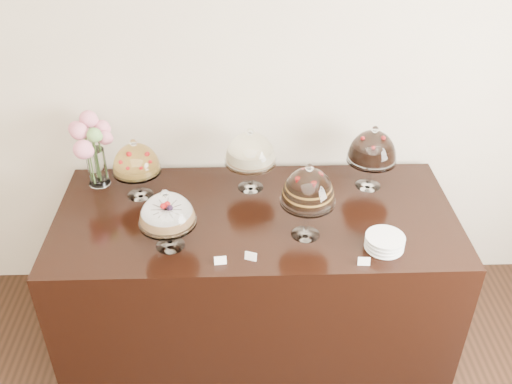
{
  "coord_description": "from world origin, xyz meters",
  "views": [
    {
      "loc": [
        -0.08,
        -0.07,
        2.75
      ],
      "look_at": [
        0.0,
        2.4,
        1.08
      ],
      "focal_mm": 40.0,
      "sensor_mm": 36.0,
      "label": 1
    }
  ],
  "objects_px": {
    "display_counter": "(256,275)",
    "cake_stand_choco_layer": "(308,189)",
    "cake_stand_dark_choco": "(373,149)",
    "cake_stand_cheesecake": "(250,151)",
    "plate_stack": "(385,242)",
    "flower_vase": "(91,144)",
    "cake_stand_sugar_sponge": "(167,212)",
    "cake_stand_fruit_tart": "(136,161)"
  },
  "relations": [
    {
      "from": "cake_stand_sugar_sponge",
      "to": "cake_stand_cheesecake",
      "type": "distance_m",
      "value": 0.67
    },
    {
      "from": "flower_vase",
      "to": "cake_stand_fruit_tart",
      "type": "bearing_deg",
      "value": -24.58
    },
    {
      "from": "cake_stand_sugar_sponge",
      "to": "flower_vase",
      "type": "xyz_separation_m",
      "value": [
        -0.48,
        0.59,
        0.06
      ]
    },
    {
      "from": "cake_stand_sugar_sponge",
      "to": "cake_stand_fruit_tart",
      "type": "distance_m",
      "value": 0.51
    },
    {
      "from": "display_counter",
      "to": "cake_stand_choco_layer",
      "type": "xyz_separation_m",
      "value": [
        0.25,
        -0.19,
        0.73
      ]
    },
    {
      "from": "display_counter",
      "to": "cake_stand_dark_choco",
      "type": "xyz_separation_m",
      "value": [
        0.67,
        0.26,
        0.7
      ]
    },
    {
      "from": "plate_stack",
      "to": "cake_stand_sugar_sponge",
      "type": "bearing_deg",
      "value": 177.03
    },
    {
      "from": "cake_stand_cheesecake",
      "to": "plate_stack",
      "type": "distance_m",
      "value": 0.9
    },
    {
      "from": "display_counter",
      "to": "cake_stand_choco_layer",
      "type": "distance_m",
      "value": 0.8
    },
    {
      "from": "display_counter",
      "to": "cake_stand_choco_layer",
      "type": "height_order",
      "value": "cake_stand_choco_layer"
    },
    {
      "from": "cake_stand_choco_layer",
      "to": "cake_stand_cheesecake",
      "type": "xyz_separation_m",
      "value": [
        -0.28,
        0.46,
        -0.04
      ]
    },
    {
      "from": "cake_stand_cheesecake",
      "to": "flower_vase",
      "type": "xyz_separation_m",
      "value": [
        -0.9,
        0.06,
        0.02
      ]
    },
    {
      "from": "display_counter",
      "to": "cake_stand_cheesecake",
      "type": "distance_m",
      "value": 0.75
    },
    {
      "from": "cake_stand_dark_choco",
      "to": "flower_vase",
      "type": "relative_size",
      "value": 0.9
    },
    {
      "from": "cake_stand_cheesecake",
      "to": "plate_stack",
      "type": "relative_size",
      "value": 2.02
    },
    {
      "from": "plate_stack",
      "to": "display_counter",
      "type": "bearing_deg",
      "value": 153.99
    },
    {
      "from": "cake_stand_choco_layer",
      "to": "plate_stack",
      "type": "distance_m",
      "value": 0.47
    },
    {
      "from": "cake_stand_cheesecake",
      "to": "cake_stand_sugar_sponge",
      "type": "bearing_deg",
      "value": -128.83
    },
    {
      "from": "cake_stand_fruit_tart",
      "to": "plate_stack",
      "type": "bearing_deg",
      "value": -21.95
    },
    {
      "from": "display_counter",
      "to": "cake_stand_sugar_sponge",
      "type": "xyz_separation_m",
      "value": [
        -0.44,
        -0.26,
        0.66
      ]
    },
    {
      "from": "display_counter",
      "to": "cake_stand_fruit_tart",
      "type": "relative_size",
      "value": 6.07
    },
    {
      "from": "display_counter",
      "to": "cake_stand_fruit_tart",
      "type": "xyz_separation_m",
      "value": [
        -0.66,
        0.21,
        0.68
      ]
    },
    {
      "from": "flower_vase",
      "to": "cake_stand_choco_layer",
      "type": "bearing_deg",
      "value": -23.8
    },
    {
      "from": "plate_stack",
      "to": "flower_vase",
      "type": "bearing_deg",
      "value": 157.6
    },
    {
      "from": "cake_stand_sugar_sponge",
      "to": "cake_stand_cheesecake",
      "type": "height_order",
      "value": "cake_stand_cheesecake"
    },
    {
      "from": "cake_stand_cheesecake",
      "to": "plate_stack",
      "type": "bearing_deg",
      "value": -41.28
    },
    {
      "from": "cake_stand_sugar_sponge",
      "to": "plate_stack",
      "type": "distance_m",
      "value": 1.1
    },
    {
      "from": "cake_stand_fruit_tart",
      "to": "display_counter",
      "type": "bearing_deg",
      "value": -17.77
    },
    {
      "from": "cake_stand_sugar_sponge",
      "to": "cake_stand_dark_choco",
      "type": "xyz_separation_m",
      "value": [
        1.12,
        0.52,
        0.04
      ]
    },
    {
      "from": "cake_stand_dark_choco",
      "to": "plate_stack",
      "type": "bearing_deg",
      "value": -93.14
    },
    {
      "from": "cake_stand_dark_choco",
      "to": "flower_vase",
      "type": "distance_m",
      "value": 1.6
    },
    {
      "from": "cake_stand_choco_layer",
      "to": "plate_stack",
      "type": "relative_size",
      "value": 2.24
    },
    {
      "from": "cake_stand_cheesecake",
      "to": "cake_stand_dark_choco",
      "type": "relative_size",
      "value": 0.99
    },
    {
      "from": "display_counter",
      "to": "cake_stand_sugar_sponge",
      "type": "height_order",
      "value": "cake_stand_sugar_sponge"
    },
    {
      "from": "cake_stand_cheesecake",
      "to": "cake_stand_fruit_tart",
      "type": "distance_m",
      "value": 0.64
    },
    {
      "from": "cake_stand_choco_layer",
      "to": "cake_stand_cheesecake",
      "type": "height_order",
      "value": "cake_stand_choco_layer"
    },
    {
      "from": "display_counter",
      "to": "cake_stand_choco_layer",
      "type": "bearing_deg",
      "value": -36.34
    },
    {
      "from": "cake_stand_choco_layer",
      "to": "cake_stand_dark_choco",
      "type": "distance_m",
      "value": 0.61
    },
    {
      "from": "cake_stand_choco_layer",
      "to": "cake_stand_dark_choco",
      "type": "height_order",
      "value": "cake_stand_choco_layer"
    },
    {
      "from": "cake_stand_sugar_sponge",
      "to": "plate_stack",
      "type": "bearing_deg",
      "value": -2.97
    },
    {
      "from": "cake_stand_cheesecake",
      "to": "flower_vase",
      "type": "height_order",
      "value": "flower_vase"
    },
    {
      "from": "display_counter",
      "to": "cake_stand_dark_choco",
      "type": "bearing_deg",
      "value": 21.41
    }
  ]
}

